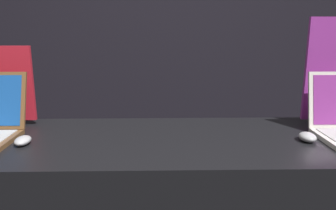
# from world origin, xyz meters

# --- Properties ---
(wall_back) EXTENTS (8.00, 0.05, 2.80)m
(wall_back) POSITION_xyz_m (0.00, 2.04, 1.40)
(wall_back) COLOR black
(wall_back) RESTS_ON ground_plane
(mouse_front) EXTENTS (0.06, 0.10, 0.04)m
(mouse_front) POSITION_xyz_m (-0.60, 0.27, 0.89)
(mouse_front) COLOR #B2B2B7
(mouse_front) RESTS_ON display_counter
(mouse_back) EXTENTS (0.07, 0.09, 0.04)m
(mouse_back) POSITION_xyz_m (0.59, 0.28, 0.90)
(mouse_back) COLOR #B2B2B7
(mouse_back) RESTS_ON display_counter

